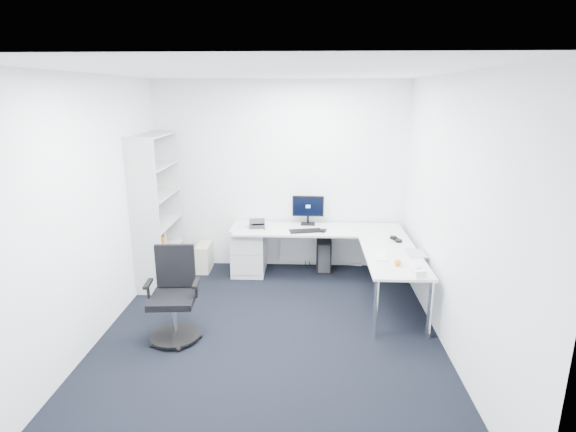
{
  "coord_description": "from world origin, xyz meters",
  "views": [
    {
      "loc": [
        0.38,
        -4.27,
        2.52
      ],
      "look_at": [
        0.15,
        1.05,
        1.05
      ],
      "focal_mm": 28.0,
      "sensor_mm": 36.0,
      "label": 1
    }
  ],
  "objects_px": {
    "l_desk": "(319,260)",
    "laptop": "(417,245)",
    "bookshelf": "(157,210)",
    "monitor": "(308,210)",
    "task_chair": "(173,296)"
  },
  "relations": [
    {
      "from": "bookshelf",
      "to": "task_chair",
      "type": "height_order",
      "value": "bookshelf"
    },
    {
      "from": "bookshelf",
      "to": "laptop",
      "type": "height_order",
      "value": "bookshelf"
    },
    {
      "from": "monitor",
      "to": "laptop",
      "type": "height_order",
      "value": "monitor"
    },
    {
      "from": "l_desk",
      "to": "laptop",
      "type": "relative_size",
      "value": 7.79
    },
    {
      "from": "l_desk",
      "to": "laptop",
      "type": "xyz_separation_m",
      "value": [
        1.12,
        -0.64,
        0.45
      ]
    },
    {
      "from": "l_desk",
      "to": "task_chair",
      "type": "distance_m",
      "value": 2.15
    },
    {
      "from": "monitor",
      "to": "laptop",
      "type": "relative_size",
      "value": 1.49
    },
    {
      "from": "bookshelf",
      "to": "task_chair",
      "type": "relative_size",
      "value": 2.06
    },
    {
      "from": "bookshelf",
      "to": "task_chair",
      "type": "bearing_deg",
      "value": -67.66
    },
    {
      "from": "laptop",
      "to": "l_desk",
      "type": "bearing_deg",
      "value": 150.0
    },
    {
      "from": "l_desk",
      "to": "bookshelf",
      "type": "distance_m",
      "value": 2.27
    },
    {
      "from": "bookshelf",
      "to": "laptop",
      "type": "relative_size",
      "value": 6.69
    },
    {
      "from": "laptop",
      "to": "monitor",
      "type": "bearing_deg",
      "value": 137.07
    },
    {
      "from": "l_desk",
      "to": "task_chair",
      "type": "height_order",
      "value": "task_chair"
    },
    {
      "from": "l_desk",
      "to": "task_chair",
      "type": "relative_size",
      "value": 2.39
    }
  ]
}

